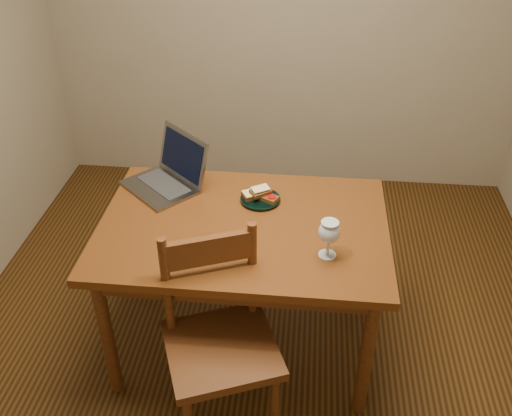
# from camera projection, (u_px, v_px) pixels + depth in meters

# --- Properties ---
(floor) EXTENTS (3.20, 3.20, 0.02)m
(floor) POSITION_uv_depth(u_px,v_px,m) (263.00, 331.00, 3.04)
(floor) COLOR black
(floor) RESTS_ON ground
(table) EXTENTS (1.30, 0.90, 0.74)m
(table) POSITION_uv_depth(u_px,v_px,m) (243.00, 239.00, 2.61)
(table) COLOR #461E0B
(table) RESTS_ON floor
(chair) EXTENTS (0.57, 0.55, 0.47)m
(chair) POSITION_uv_depth(u_px,v_px,m) (220.00, 335.00, 2.32)
(chair) COLOR #391B0B
(chair) RESTS_ON floor
(plate) EXTENTS (0.19, 0.19, 0.02)m
(plate) POSITION_uv_depth(u_px,v_px,m) (260.00, 200.00, 2.72)
(plate) COLOR black
(plate) RESTS_ON table
(sandwich_cheese) EXTENTS (0.12, 0.10, 0.03)m
(sandwich_cheese) POSITION_uv_depth(u_px,v_px,m) (254.00, 194.00, 2.71)
(sandwich_cheese) COLOR #381E0C
(sandwich_cheese) RESTS_ON plate
(sandwich_tomato) EXTENTS (0.11, 0.10, 0.03)m
(sandwich_tomato) POSITION_uv_depth(u_px,v_px,m) (268.00, 197.00, 2.69)
(sandwich_tomato) COLOR #381E0C
(sandwich_tomato) RESTS_ON plate
(sandwich_top) EXTENTS (0.11, 0.10, 0.03)m
(sandwich_top) POSITION_uv_depth(u_px,v_px,m) (260.00, 191.00, 2.70)
(sandwich_top) COLOR #381E0C
(sandwich_top) RESTS_ON plate
(milk_glass) EXTENTS (0.09, 0.09, 0.17)m
(milk_glass) POSITION_uv_depth(u_px,v_px,m) (329.00, 239.00, 2.33)
(milk_glass) COLOR white
(milk_glass) RESTS_ON table
(laptop) EXTENTS (0.47, 0.47, 0.25)m
(laptop) POSITION_uv_depth(u_px,v_px,m) (170.00, 172.00, 2.81)
(laptop) COLOR slate
(laptop) RESTS_ON table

